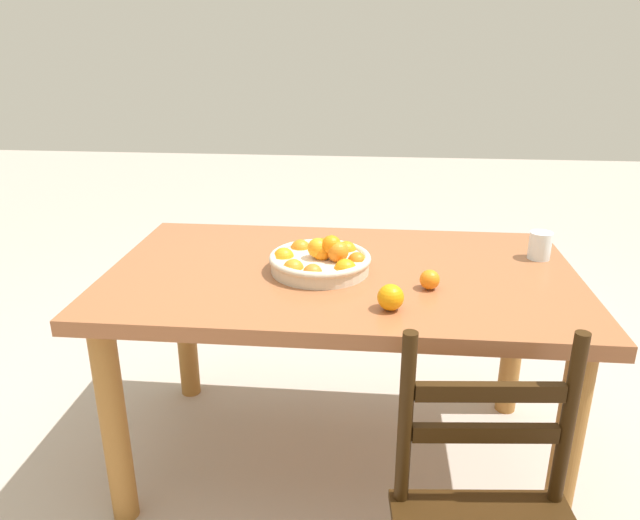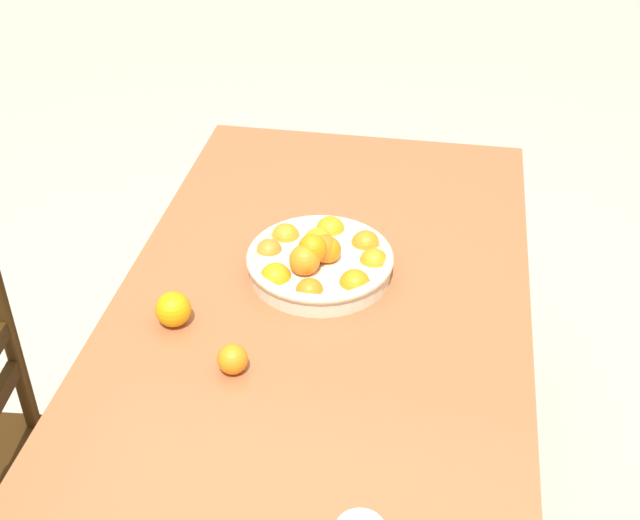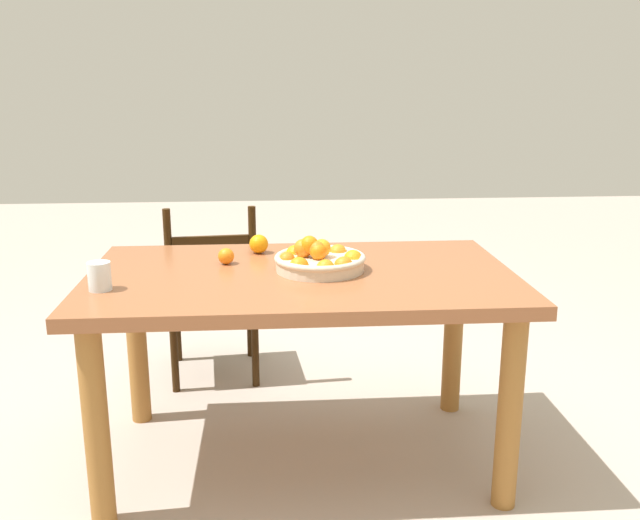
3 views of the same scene
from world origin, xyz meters
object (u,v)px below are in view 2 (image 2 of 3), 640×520
orange_loose_0 (233,359)px  orange_loose_1 (173,309)px  fruit_bowl (320,260)px  dining_table (323,330)px

orange_loose_0 → orange_loose_1: orange_loose_1 is taller
fruit_bowl → orange_loose_0: size_ratio=5.47×
orange_loose_0 → dining_table: bearing=-25.6°
dining_table → orange_loose_1: orange_loose_1 is taller
orange_loose_1 → orange_loose_0: bearing=-127.4°
fruit_bowl → orange_loose_1: (-0.23, 0.28, -0.00)m
fruit_bowl → orange_loose_1: 0.36m
dining_table → orange_loose_0: bearing=154.4°
orange_loose_0 → orange_loose_1: size_ratio=0.81×
dining_table → orange_loose_0: 0.35m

